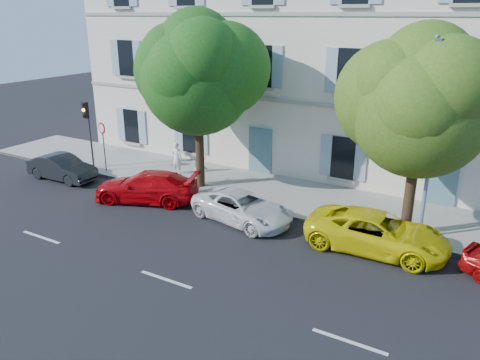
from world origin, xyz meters
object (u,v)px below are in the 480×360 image
Objects in this scene: car_yellow_supercar at (377,232)px; street_lamp at (433,130)px; road_sign at (103,136)px; pedestrian_a at (177,158)px; car_white_coupe at (242,207)px; car_red_coupe at (146,187)px; tree_left at (198,79)px; pedestrian_b at (200,168)px; traffic_light at (87,121)px; car_dark_sedan at (62,168)px; tree_right at (421,109)px.

street_lamp is (1.22, 1.38, 3.58)m from car_yellow_supercar.
car_yellow_supercar is 1.93× the size of road_sign.
car_white_coupe is at bearing 151.88° from pedestrian_a.
car_yellow_supercar is at bearing 73.06° from car_red_coupe.
tree_left is at bearing 157.30° from pedestrian_a.
car_white_coupe is 2.67× the size of pedestrian_b.
street_lamp is (16.92, -0.06, 1.55)m from traffic_light.
traffic_light reaches higher than car_white_coupe.
car_dark_sedan is 1.49× the size of road_sign.
car_yellow_supercar is 10.28m from tree_left.
tree_right is at bearing 0.24° from traffic_light.
street_lamp is 4.39× the size of pedestrian_a.
street_lamp reaches higher than car_dark_sedan.
car_white_coupe is 4.56m from pedestrian_b.
car_dark_sedan is at bearing -160.50° from tree_left.
car_dark_sedan is 8.61m from tree_left.
tree_left is at bearing 5.69° from road_sign.
road_sign is 0.36× the size of street_lamp.
tree_right reaches higher than car_white_coupe.
pedestrian_b is at bearing 67.24° from car_white_coupe.
road_sign reaches higher than car_red_coupe.
car_white_coupe is (4.83, 0.25, -0.08)m from car_red_coupe.
tree_right is 0.83m from street_lamp.
car_dark_sedan is 5.64m from car_red_coupe.
pedestrian_a is (-0.88, 3.44, 0.30)m from car_red_coupe.
road_sign is 4.05m from pedestrian_a.
car_white_coupe is at bearing -32.14° from tree_left.
car_yellow_supercar is 0.67× the size of tree_right.
traffic_light is at bearing 19.28° from pedestrian_a.
pedestrian_b reaches higher than car_red_coupe.
tree_left is at bearing -71.73° from car_dark_sedan.
street_lamp is (17.06, 1.78, 3.63)m from car_dark_sedan.
tree_right is at bearing -151.64° from pedestrian_b.
traffic_light is at bearing 179.80° from street_lamp.
tree_right is at bearing -26.53° from car_yellow_supercar.
pedestrian_a is (-12.31, 1.58, -3.29)m from street_lamp.
traffic_light is (-10.33, 1.68, 2.12)m from car_white_coupe.
car_dark_sedan is 0.89× the size of car_white_coupe.
tree_right is at bearing -3.07° from tree_left.
tree_left reaches higher than road_sign.
tree_left reaches higher than car_dark_sedan.
pedestrian_a is at bearing 172.70° from street_lamp.
road_sign is at bearing 41.19° from pedestrian_b.
road_sign is at bearing -133.06° from car_red_coupe.
car_white_coupe is at bearing -90.35° from car_dark_sedan.
car_yellow_supercar is 3.05× the size of pedestrian_b.
pedestrian_a is (-2.10, 0.93, -4.28)m from tree_left.
road_sign is at bearing -32.61° from car_dark_sedan.
car_dark_sedan is 0.77× the size of car_yellow_supercar.
tree_right is (6.08, 1.75, 4.30)m from car_white_coupe.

